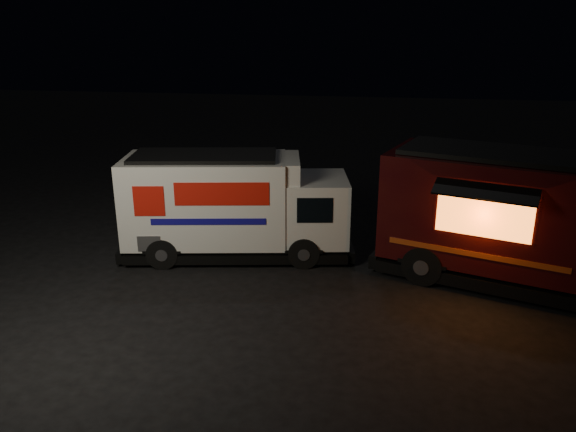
# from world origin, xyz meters

# --- Properties ---
(ground) EXTENTS (80.00, 80.00, 0.00)m
(ground) POSITION_xyz_m (0.00, 0.00, 0.00)
(ground) COLOR black
(ground) RESTS_ON ground
(white_truck) EXTENTS (6.60, 3.23, 2.87)m
(white_truck) POSITION_xyz_m (-0.41, 2.34, 1.43)
(white_truck) COLOR silver
(white_truck) RESTS_ON ground
(red_truck) EXTENTS (7.51, 4.68, 3.28)m
(red_truck) POSITION_xyz_m (6.95, 1.63, 1.64)
(red_truck) COLOR #340B09
(red_truck) RESTS_ON ground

